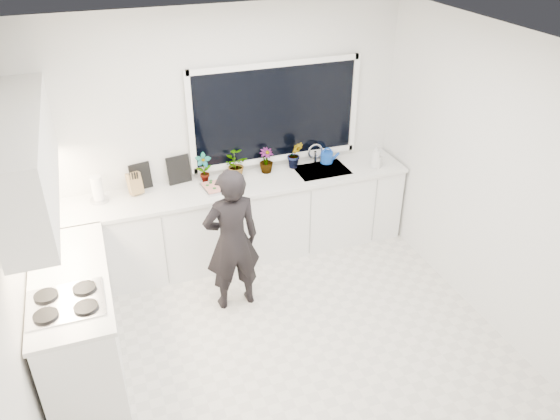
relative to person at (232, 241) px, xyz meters
name	(u,v)px	position (x,y,z in m)	size (l,w,h in m)	color
floor	(277,341)	(0.22, -0.66, -0.76)	(4.00, 3.50, 0.02)	beige
wall_back	(222,136)	(0.22, 1.10, 0.60)	(4.00, 0.02, 2.70)	white
wall_left	(6,266)	(-1.79, -0.66, 0.60)	(0.02, 3.50, 2.70)	white
wall_right	(484,177)	(2.23, -0.66, 0.60)	(0.02, 3.50, 2.70)	white
ceiling	(276,44)	(0.22, -0.66, 1.96)	(4.00, 3.50, 0.02)	white
window	(276,113)	(0.82, 1.06, 0.80)	(1.80, 0.02, 1.00)	black
base_cabinets_back	(233,223)	(0.22, 0.79, -0.31)	(3.92, 0.58, 0.88)	white
base_cabinets_left	(79,322)	(-1.45, -0.31, -0.31)	(0.58, 1.60, 0.88)	white
countertop_back	(232,187)	(0.22, 0.78, 0.15)	(3.94, 0.62, 0.04)	silver
countertop_left	(68,279)	(-1.45, -0.31, 0.15)	(0.62, 1.60, 0.04)	silver
upper_cabinets	(27,157)	(-1.57, 0.04, 1.10)	(0.34, 2.10, 0.70)	white
sink	(322,174)	(1.27, 0.79, 0.12)	(0.58, 0.42, 0.14)	silver
faucet	(315,154)	(1.27, 0.99, 0.28)	(0.03, 0.03, 0.22)	silver
stovetop	(66,302)	(-1.47, -0.66, 0.19)	(0.56, 0.48, 0.03)	black
person	(232,241)	(0.00, 0.00, 0.00)	(0.54, 0.36, 1.49)	black
pizza_tray	(222,186)	(0.11, 0.76, 0.19)	(0.41, 0.30, 0.03)	#B3B3B8
pizza	(222,185)	(0.11, 0.76, 0.21)	(0.37, 0.26, 0.01)	red
watering_can	(327,157)	(1.40, 0.95, 0.24)	(0.14, 0.14, 0.13)	#1242AC
paper_towel_roll	(98,190)	(-1.12, 0.89, 0.30)	(0.11, 0.11, 0.26)	white
knife_block	(135,184)	(-0.75, 0.93, 0.28)	(0.13, 0.10, 0.22)	#9F824A
utensil_crock	(43,243)	(-1.63, 0.14, 0.25)	(0.13, 0.13, 0.16)	silver
picture_frame_large	(141,176)	(-0.68, 1.03, 0.31)	(0.22, 0.02, 0.28)	black
picture_frame_small	(179,170)	(-0.28, 1.03, 0.32)	(0.25, 0.02, 0.30)	black
herb_plants	(248,163)	(0.46, 0.95, 0.32)	(1.23, 0.34, 0.33)	#26662D
soap_bottles	(376,157)	(1.86, 0.64, 0.30)	(0.16, 0.14, 0.29)	#D8BF66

